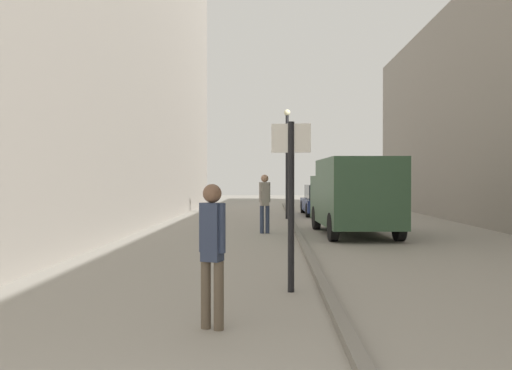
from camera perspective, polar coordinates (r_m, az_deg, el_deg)
name	(u,v)px	position (r m, az deg, el deg)	size (l,w,h in m)	color
ground_plane	(243,242)	(13.71, -1.45, -6.56)	(80.00, 80.00, 0.00)	gray
kerb_strip	(301,240)	(13.71, 5.20, -6.31)	(0.16, 40.00, 0.12)	slate
pedestrian_main_foreground	(212,245)	(5.78, -5.03, -6.90)	(0.32, 0.25, 1.67)	brown
pedestrian_mid_block	(265,199)	(15.89, 1.00, -1.66)	(0.36, 0.28, 1.87)	#2D3851
delivery_van	(354,194)	(15.69, 11.12, -1.05)	(2.28, 4.93, 2.34)	#335138
parked_car	(322,200)	(24.14, 7.60, -1.74)	(1.91, 4.24, 1.45)	navy
street_sign_post	(291,191)	(7.62, 4.03, -0.68)	(0.60, 0.10, 2.60)	black
lamp_post	(287,156)	(21.73, 3.58, 3.30)	(0.28, 0.28, 4.76)	black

